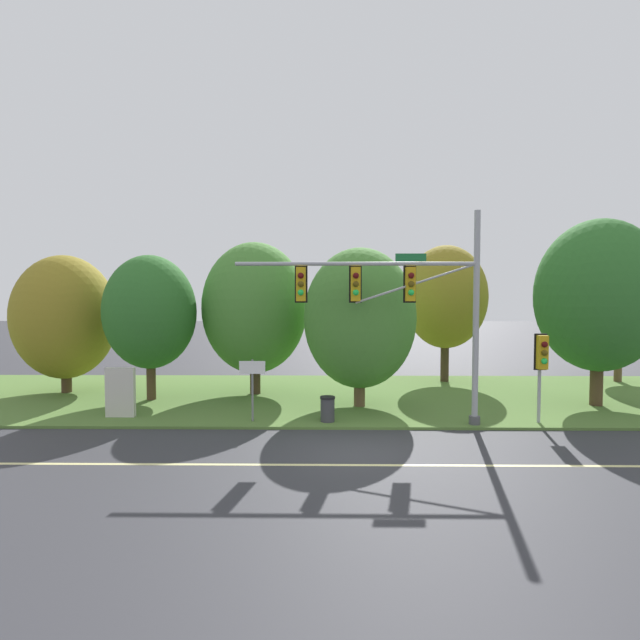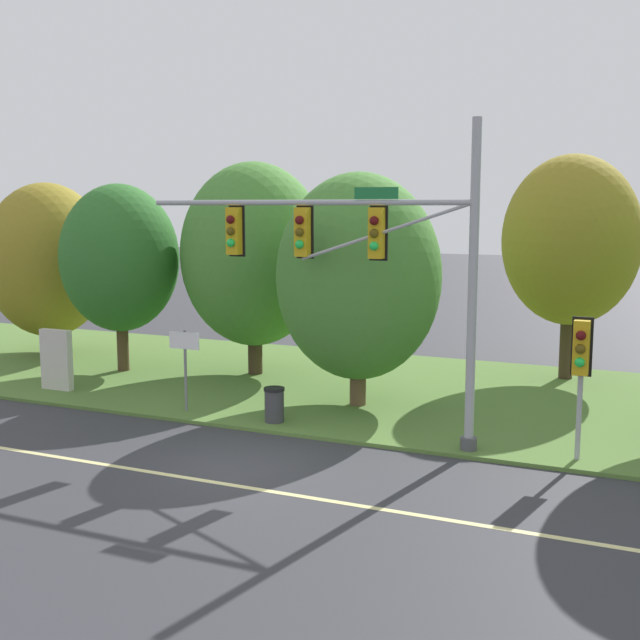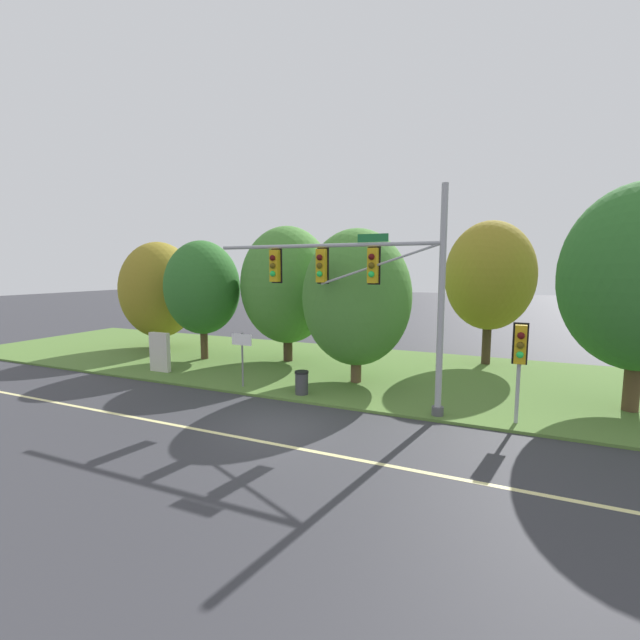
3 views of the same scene
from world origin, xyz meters
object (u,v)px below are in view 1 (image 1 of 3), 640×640
Objects in this scene: tree_behind_signpost at (255,308)px; tree_furthest_back at (620,308)px; info_kiosk at (120,392)px; trash_bin at (328,409)px; traffic_signal_mast at (402,298)px; tree_right_far at (599,296)px; tree_tall_centre at (445,297)px; tree_left_of_mast at (150,312)px; pedestrian_signal_near_kerb at (542,358)px; route_sign_post at (252,379)px; tree_nearest_road at (65,317)px; tree_mid_verge at (360,318)px.

tree_furthest_back is (19.28, 3.61, -0.10)m from tree_behind_signpost.
trash_bin is (7.97, -0.62, -0.47)m from info_kiosk.
trash_bin is (-15.84, -8.87, -3.52)m from tree_furthest_back.
traffic_signal_mast is 1.12× the size of tree_right_far.
tree_tall_centre is at bearing -179.59° from tree_furthest_back.
tree_left_of_mast is at bearing -168.09° from tree_furthest_back.
tree_behind_signpost reaches higher than tree_furthest_back.
pedestrian_signal_near_kerb is at bearing -14.54° from tree_left_of_mast.
tree_behind_signpost reaches higher than route_sign_post.
tree_right_far is (5.05, -5.89, 0.07)m from tree_tall_centre.
tree_mid_verge is (13.98, -2.84, 0.09)m from tree_nearest_road.
pedestrian_signal_near_kerb is 0.42× the size of tree_right_far.
traffic_signal_mast is 6.24m from route_sign_post.
traffic_signal_mast is at bearing -3.49° from route_sign_post.
tree_mid_verge is at bearing -11.48° from tree_nearest_road.
trash_bin is (-7.77, 0.21, -1.93)m from pedestrian_signal_near_kerb.
traffic_signal_mast is at bearing -145.04° from tree_furthest_back.
tree_tall_centre reaches higher than pedestrian_signal_near_kerb.
tree_mid_verge is 9.94m from info_kiosk.
tree_left_of_mast is at bearing -19.16° from tree_nearest_road.
tree_furthest_back is 18.50m from trash_bin.
traffic_signal_mast reaches higher than route_sign_post.
pedestrian_signal_near_kerb reaches higher than route_sign_post.
tree_furthest_back reaches higher than route_sign_post.
tree_nearest_road is 0.92× the size of tree_behind_signpost.
tree_left_of_mast is at bearing 89.21° from info_kiosk.
tree_furthest_back is at bearing 34.96° from traffic_signal_mast.
route_sign_post is 5.26m from info_kiosk.
tree_furthest_back is (18.63, 8.88, 2.42)m from route_sign_post.
info_kiosk is (-19.43, -2.30, -3.72)m from tree_right_far.
tree_furthest_back is at bearing 19.13° from info_kiosk.
tree_tall_centre is at bearing 19.80° from tree_behind_signpost.
tree_nearest_road is 14.26m from tree_mid_verge.
trash_bin is at bearing 178.45° from pedestrian_signal_near_kerb.
tree_behind_signpost is (-0.65, 5.27, 2.52)m from route_sign_post.
pedestrian_signal_near_kerb reaches higher than info_kiosk.
traffic_signal_mast is 3.85× the size of route_sign_post.
info_kiosk is at bearing -160.87° from tree_furthest_back.
tree_behind_signpost is at bearing -160.20° from tree_tall_centre.
traffic_signal_mast is at bearing -7.31° from trash_bin.
tree_furthest_back is at bearing 29.25° from trash_bin.
tree_right_far reaches higher than traffic_signal_mast.
pedestrian_signal_near_kerb is 8.01m from trash_bin.
tree_mid_verge is (9.28, -1.21, -0.21)m from tree_left_of_mast.
tree_mid_verge is 7.18× the size of trash_bin.
pedestrian_signal_near_kerb is 9.38m from tree_tall_centre.
route_sign_post is 0.29× the size of tree_right_far.
tree_tall_centre is (3.75, 9.15, -0.00)m from traffic_signal_mast.
tree_mid_verge is 10.15m from tree_right_far.
traffic_signal_mast is at bearing -66.46° from tree_mid_verge.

